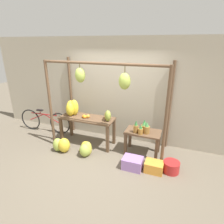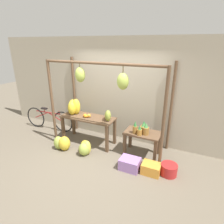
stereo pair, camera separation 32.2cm
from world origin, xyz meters
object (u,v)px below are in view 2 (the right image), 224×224
(pineapple_cluster, at_px, (142,129))
(fruit_crate_purple, at_px, (151,169))
(banana_pile_ground_left, at_px, (62,143))
(blue_bucket, at_px, (169,170))
(fruit_crate_white, at_px, (130,164))
(banana_pile_on_table, at_px, (74,107))
(banana_pile_ground_right, at_px, (85,148))
(papaya_pile, at_px, (108,115))
(orange_pile, at_px, (86,116))
(parked_bicycle, at_px, (49,119))

(pineapple_cluster, xyz_separation_m, fruit_crate_purple, (0.40, -0.56, -0.62))
(banana_pile_ground_left, distance_m, blue_bucket, 2.69)
(fruit_crate_white, bearing_deg, fruit_crate_purple, 6.58)
(banana_pile_on_table, distance_m, blue_bucket, 2.90)
(banana_pile_on_table, xyz_separation_m, banana_pile_ground_right, (0.71, -0.58, -0.79))
(banana_pile_ground_left, xyz_separation_m, papaya_pile, (1.00, 0.65, 0.71))
(banana_pile_ground_left, relative_size, banana_pile_ground_right, 1.13)
(blue_bucket, bearing_deg, banana_pile_ground_right, -177.81)
(banana_pile_on_table, bearing_deg, fruit_crate_white, -19.37)
(banana_pile_on_table, bearing_deg, orange_pile, -9.66)
(banana_pile_ground_right, xyz_separation_m, fruit_crate_purple, (1.68, -0.04, -0.06))
(banana_pile_ground_right, bearing_deg, pineapple_cluster, 22.08)
(banana_pile_ground_left, bearing_deg, parked_bicycle, 145.21)
(parked_bicycle, bearing_deg, fruit_crate_white, -15.15)
(orange_pile, xyz_separation_m, papaya_pile, (0.60, 0.07, 0.09))
(banana_pile_ground_left, relative_size, blue_bucket, 1.53)
(fruit_crate_white, height_order, papaya_pile, papaya_pile)
(papaya_pile, distance_m, fruit_crate_purple, 1.66)
(blue_bucket, bearing_deg, pineapple_cluster, 149.30)
(orange_pile, relative_size, fruit_crate_purple, 0.53)
(banana_pile_ground_right, height_order, parked_bicycle, parked_bicycle)
(banana_pile_ground_right, xyz_separation_m, papaya_pile, (0.35, 0.57, 0.72))
(banana_pile_ground_left, relative_size, fruit_crate_purple, 1.37)
(pineapple_cluster, relative_size, fruit_crate_white, 0.87)
(banana_pile_ground_left, height_order, papaya_pile, papaya_pile)
(banana_pile_on_table, relative_size, fruit_crate_purple, 1.24)
(banana_pile_on_table, height_order, parked_bicycle, banana_pile_on_table)
(pineapple_cluster, distance_m, banana_pile_ground_right, 1.49)
(orange_pile, bearing_deg, fruit_crate_purple, -15.78)
(banana_pile_ground_right, relative_size, fruit_crate_white, 1.09)
(fruit_crate_white, distance_m, blue_bucket, 0.83)
(banana_pile_on_table, height_order, fruit_crate_white, banana_pile_on_table)
(orange_pile, relative_size, banana_pile_ground_right, 0.43)
(blue_bucket, height_order, fruit_crate_purple, blue_bucket)
(fruit_crate_white, xyz_separation_m, fruit_crate_purple, (0.46, 0.05, -0.01))
(pineapple_cluster, bearing_deg, banana_pile_ground_left, -162.68)
(orange_pile, distance_m, banana_pile_ground_right, 0.85)
(banana_pile_ground_left, xyz_separation_m, parked_bicycle, (-1.17, 0.81, 0.17))
(fruit_crate_white, bearing_deg, banana_pile_ground_left, 179.66)
(papaya_pile, bearing_deg, banana_pile_on_table, 179.45)
(orange_pile, relative_size, banana_pile_ground_left, 0.38)
(pineapple_cluster, xyz_separation_m, parked_bicycle, (-3.10, 0.21, -0.38))
(papaya_pile, bearing_deg, banana_pile_ground_right, -121.41)
(fruit_crate_purple, bearing_deg, blue_bucket, 18.76)
(fruit_crate_white, distance_m, papaya_pile, 1.33)
(papaya_pile, bearing_deg, blue_bucket, -16.40)
(orange_pile, bearing_deg, fruit_crate_white, -22.22)
(banana_pile_ground_right, bearing_deg, blue_bucket, 2.19)
(orange_pile, bearing_deg, papaya_pile, 6.47)
(banana_pile_on_table, distance_m, pineapple_cluster, 2.00)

